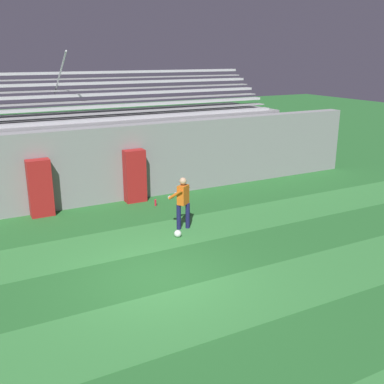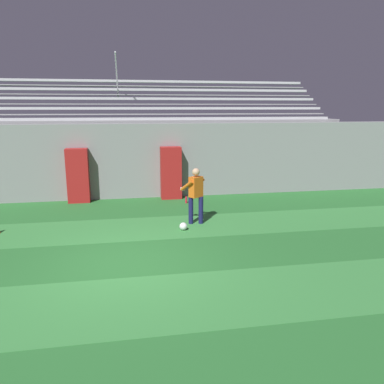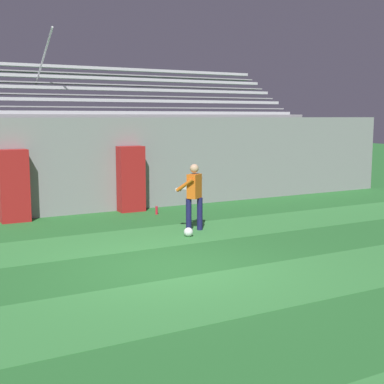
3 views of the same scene
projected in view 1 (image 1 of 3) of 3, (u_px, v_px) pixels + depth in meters
name	position (u px, v px, depth m)	size (l,w,h in m)	color
ground_plane	(158.00, 278.00, 11.07)	(80.00, 80.00, 0.00)	#286B2D
turf_stripe_mid	(191.00, 313.00, 9.58)	(28.00, 2.12, 0.01)	#38843D
turf_stripe_far	(124.00, 242.00, 13.16)	(28.00, 2.12, 0.01)	#38843D
back_wall	(85.00, 167.00, 16.16)	(24.00, 0.60, 2.80)	gray
padding_pillar_gate_left	(40.00, 188.00, 15.07)	(0.77, 0.44, 1.96)	#B21E1E
padding_pillar_gate_right	(135.00, 176.00, 16.57)	(0.77, 0.44, 1.96)	#B21E1E
bleacher_stand	(69.00, 152.00, 18.11)	(18.00, 4.05, 5.43)	gray
goalkeeper	(183.00, 200.00, 13.94)	(0.74, 0.72, 1.67)	#19194C
soccer_ball	(178.00, 234.00, 13.51)	(0.22, 0.22, 0.22)	white
water_bottle	(155.00, 203.00, 16.31)	(0.07, 0.07, 0.24)	red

